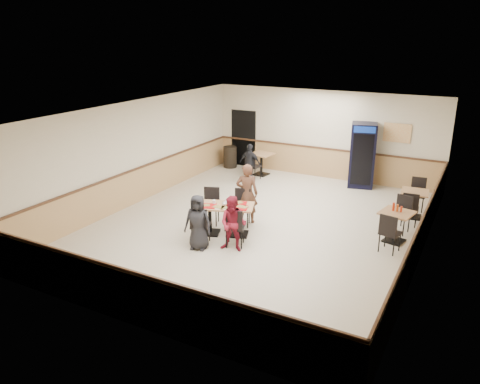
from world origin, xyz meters
The scene contains 20 objects.
ground centered at (0.00, 0.00, 0.00)m, with size 10.00×10.00×0.00m, color beige.
room_shell centered at (1.78, 2.55, 0.58)m, with size 10.00×10.00×10.00m.
main_table centered at (-0.54, -0.91, 0.52)m, with size 1.61×1.19×0.77m.
main_chairs centered at (-0.58, -0.92, 0.49)m, with size 1.80×2.04×0.98m.
diner_woman_left centered at (-0.66, -1.89, 0.66)m, with size 0.64×0.42×1.31m, color black.
diner_woman_right centered at (0.11, -1.60, 0.66)m, with size 0.64×0.50×1.32m, color maroon.
diner_man_opposite centered at (-0.41, 0.08, 0.80)m, with size 0.58×0.38×1.60m, color #533323.
lone_diner centered at (-1.97, 3.32, 0.65)m, with size 0.76×0.32×1.30m, color black.
tabletop_clutter centered at (-0.50, -0.95, 0.80)m, with size 1.29×0.97×0.12m.
side_table_near centered at (3.31, 0.66, 0.51)m, with size 0.84×0.84×0.76m.
side_table_near_chair_south centered at (3.31, 0.05, 0.48)m, with size 0.45×0.45×0.97m, color black, non-canonical shape.
side_table_near_chair_north centered at (3.31, 1.27, 0.48)m, with size 0.45×0.45×0.97m, color black, non-canonical shape.
side_table_far centered at (3.44, 2.52, 0.50)m, with size 0.76×0.76×0.75m.
side_table_far_chair_south centered at (3.44, 1.91, 0.48)m, with size 0.44×0.44×0.95m, color black, non-canonical shape.
side_table_far_chair_north centered at (3.44, 3.12, 0.48)m, with size 0.44×0.44×0.95m, color black, non-canonical shape.
condiment_caddy centered at (3.28, 0.71, 0.85)m, with size 0.23×0.06×0.20m.
back_table centered at (-1.97, 4.20, 0.52)m, with size 0.81×0.81×0.78m.
back_table_chair_lone centered at (-1.97, 3.58, 0.49)m, with size 0.46×0.46×0.99m, color black, non-canonical shape.
pepsi_cooler centered at (1.46, 4.59, 1.04)m, with size 0.96×0.95×2.09m.
trash_bin centered at (-3.44, 4.55, 0.39)m, with size 0.50×0.50×0.79m, color black.
Camera 1 is at (4.91, -10.22, 4.80)m, focal length 35.00 mm.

